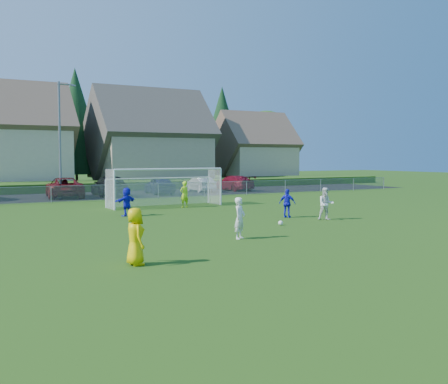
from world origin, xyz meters
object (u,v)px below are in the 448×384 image
Objects in this scene: car_g at (233,183)px; player_white_a at (240,218)px; soccer_goal at (164,181)px; car_c at (64,187)px; goalkeeper at (184,194)px; player_white_b at (326,204)px; car_e at (160,185)px; player_blue_b at (127,202)px; car_d at (109,186)px; referee at (135,236)px; soccer_ball at (281,223)px; player_blue_a at (287,203)px; car_f at (200,184)px.

player_white_a is at bearing 53.69° from car_g.
car_c is at bearing 111.07° from soccer_goal.
goalkeeper reaches higher than car_c.
player_white_b is 21.43m from car_e.
soccer_goal is (3.99, 4.32, 0.85)m from player_blue_b.
player_white_b is 23.16m from car_c.
car_g is at bearing 24.49° from player_white_a.
player_white_b is 21.96m from car_d.
car_c is at bearing -117.59° from player_blue_b.
player_blue_b is at bearing -16.31° from referee.
soccer_goal is at bearing 118.67° from car_c.
player_white_a is 0.98× the size of goalkeeper.
player_blue_b is (-1.29, 9.83, -0.04)m from player_white_a.
goalkeeper is (-0.31, 10.11, 0.73)m from soccer_ball.
soccer_ball is 0.15× the size of player_blue_a.
referee is 0.31× the size of car_d.
player_white_b reaches higher than player_blue_a.
car_f is at bearing -5.48° from car_g.
soccer_ball is 10.57m from referee.
soccer_ball is at bearing 88.03° from car_e.
player_white_a is (5.28, 2.77, -0.04)m from referee.
car_g is at bearing 99.49° from player_white_b.
referee is at bearing -115.23° from soccer_goal.
goalkeeper is at bearing 138.44° from player_white_b.
player_blue_a is 19.97m from car_d.
car_f is (4.44, 1.04, -0.08)m from car_e.
player_white_a is at bearing -61.07° from referee.
car_d reaches higher than soccer_ball.
car_f is at bearing -130.09° from goalkeeper.
soccer_ball is 3.35m from player_white_b.
player_white_b is at bearing -11.56° from player_white_a.
referee reaches higher than player_white_b.
player_blue_b reaches higher than car_f.
car_f is at bearing -161.40° from car_e.
goalkeeper reaches higher than player_white_b.
car_g is (10.82, 23.13, 0.61)m from soccer_ball.
car_c is 11.38m from soccer_goal.
goalkeeper is 12.31m from car_e.
referee is 17.78m from goalkeeper.
soccer_ball is at bearing 82.03° from goalkeeper.
soccer_ball is 22.76m from car_c.
car_g reaches higher than soccer_ball.
referee is (-9.07, -5.36, 0.75)m from soccer_ball.
player_blue_b reaches higher than soccer_ball.
car_c is at bearing 139.39° from player_white_b.
car_f reaches higher than soccer_ball.
referee is 18.73m from soccer_goal.
player_white_a is at bearing 100.79° from car_c.
goalkeeper is at bearing 42.78° from car_g.
player_blue_b is 0.27× the size of car_c.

